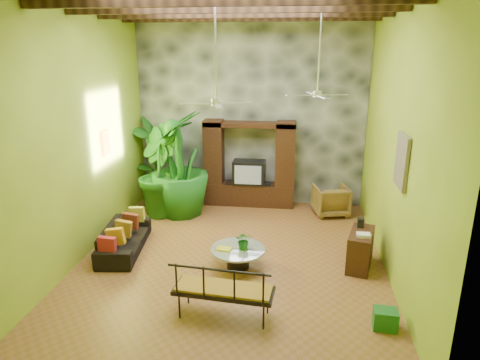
# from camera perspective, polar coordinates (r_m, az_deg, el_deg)

# --- Properties ---
(ground) EXTENTS (7.00, 7.00, 0.00)m
(ground) POSITION_cam_1_polar(r_m,az_deg,el_deg) (8.87, -1.06, -10.32)
(ground) COLOR brown
(ground) RESTS_ON ground
(back_wall) EXTENTS (6.00, 0.02, 5.00)m
(back_wall) POSITION_cam_1_polar(r_m,az_deg,el_deg) (11.45, 1.46, 9.20)
(back_wall) COLOR olive
(back_wall) RESTS_ON ground
(left_wall) EXTENTS (0.02, 7.00, 5.00)m
(left_wall) POSITION_cam_1_polar(r_m,az_deg,el_deg) (8.97, -20.58, 5.83)
(left_wall) COLOR olive
(left_wall) RESTS_ON ground
(right_wall) EXTENTS (0.02, 7.00, 5.00)m
(right_wall) POSITION_cam_1_polar(r_m,az_deg,el_deg) (8.15, 20.28, 4.79)
(right_wall) COLOR olive
(right_wall) RESTS_ON ground
(stone_accent_wall) EXTENTS (5.98, 0.10, 4.98)m
(stone_accent_wall) POSITION_cam_1_polar(r_m,az_deg,el_deg) (11.39, 1.43, 9.16)
(stone_accent_wall) COLOR #33353A
(stone_accent_wall) RESTS_ON ground
(ceiling_beams) EXTENTS (5.95, 5.36, 0.22)m
(ceiling_beams) POSITION_cam_1_polar(r_m,az_deg,el_deg) (7.89, -1.26, 22.14)
(ceiling_beams) COLOR #392212
(ceiling_beams) RESTS_ON ceiling
(entertainment_center) EXTENTS (2.40, 0.55, 2.30)m
(entertainment_center) POSITION_cam_1_polar(r_m,az_deg,el_deg) (11.42, 1.21, 1.30)
(entertainment_center) COLOR black
(entertainment_center) RESTS_ON ground
(ceiling_fan_front) EXTENTS (1.28, 1.28, 1.86)m
(ceiling_fan_front) POSITION_cam_1_polar(r_m,az_deg,el_deg) (7.53, -3.19, 11.84)
(ceiling_fan_front) COLOR silver
(ceiling_fan_front) RESTS_ON ceiling
(ceiling_fan_back) EXTENTS (1.28, 1.28, 1.86)m
(ceiling_fan_back) POSITION_cam_1_polar(r_m,az_deg,el_deg) (9.01, 10.34, 12.50)
(ceiling_fan_back) COLOR silver
(ceiling_fan_back) RESTS_ON ceiling
(wall_art_mask) EXTENTS (0.06, 0.32, 0.55)m
(wall_art_mask) POSITION_cam_1_polar(r_m,az_deg,el_deg) (9.90, -17.50, 4.77)
(wall_art_mask) COLOR gold
(wall_art_mask) RESTS_ON left_wall
(wall_art_painting) EXTENTS (0.06, 0.70, 0.90)m
(wall_art_painting) POSITION_cam_1_polar(r_m,az_deg,el_deg) (7.61, 20.77, 2.36)
(wall_art_painting) COLOR #255F89
(wall_art_painting) RESTS_ON right_wall
(sofa) EXTENTS (0.97, 1.97, 0.55)m
(sofa) POSITION_cam_1_polar(r_m,az_deg,el_deg) (9.38, -15.19, -7.50)
(sofa) COLOR black
(sofa) RESTS_ON ground
(wicker_armchair) EXTENTS (0.98, 1.00, 0.76)m
(wicker_armchair) POSITION_cam_1_polar(r_m,az_deg,el_deg) (11.15, 11.99, -2.65)
(wicker_armchair) COLOR brown
(wicker_armchair) RESTS_ON ground
(tall_plant_a) EXTENTS (1.34, 1.48, 2.34)m
(tall_plant_a) POSITION_cam_1_polar(r_m,az_deg,el_deg) (11.93, -11.31, 2.67)
(tall_plant_a) COLOR #1D5A17
(tall_plant_a) RESTS_ON ground
(tall_plant_b) EXTENTS (1.48, 1.58, 2.28)m
(tall_plant_b) POSITION_cam_1_polar(r_m,az_deg,el_deg) (10.92, -10.93, 1.18)
(tall_plant_b) COLOR #1D6119
(tall_plant_b) RESTS_ON ground
(tall_plant_c) EXTENTS (1.50, 1.50, 2.65)m
(tall_plant_c) POSITION_cam_1_polar(r_m,az_deg,el_deg) (10.78, -8.09, 2.14)
(tall_plant_c) COLOR #1A5F19
(tall_plant_c) RESTS_ON ground
(coffee_table) EXTENTS (1.05, 1.05, 0.40)m
(coffee_table) POSITION_cam_1_polar(r_m,az_deg,el_deg) (8.42, -0.29, -9.99)
(coffee_table) COLOR black
(coffee_table) RESTS_ON ground
(centerpiece_plant) EXTENTS (0.36, 0.32, 0.36)m
(centerpiece_plant) POSITION_cam_1_polar(r_m,az_deg,el_deg) (8.26, 0.53, -8.03)
(centerpiece_plant) COLOR #196019
(centerpiece_plant) RESTS_ON coffee_table
(yellow_tray) EXTENTS (0.32, 0.25, 0.03)m
(yellow_tray) POSITION_cam_1_polar(r_m,az_deg,el_deg) (8.31, -2.15, -9.15)
(yellow_tray) COLOR gold
(yellow_tray) RESTS_ON coffee_table
(iron_bench) EXTENTS (1.62, 0.70, 0.57)m
(iron_bench) POSITION_cam_1_polar(r_m,az_deg,el_deg) (6.84, -2.29, -14.27)
(iron_bench) COLOR black
(iron_bench) RESTS_ON ground
(side_console) EXTENTS (0.63, 0.99, 0.73)m
(side_console) POSITION_cam_1_polar(r_m,az_deg,el_deg) (8.70, 15.74, -8.91)
(side_console) COLOR #311D0F
(side_console) RESTS_ON ground
(green_bin) EXTENTS (0.38, 0.29, 0.31)m
(green_bin) POSITION_cam_1_polar(r_m,az_deg,el_deg) (7.19, 18.80, -17.15)
(green_bin) COLOR #1F7626
(green_bin) RESTS_ON ground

